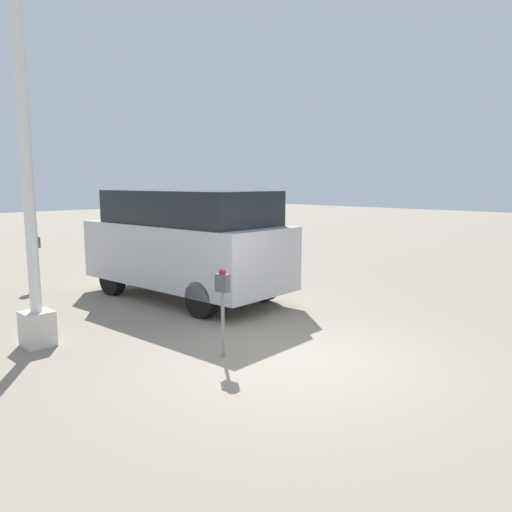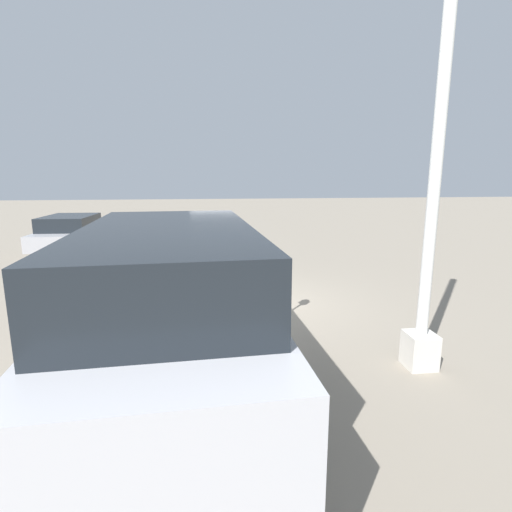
{
  "view_description": "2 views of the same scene",
  "coord_description": "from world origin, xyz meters",
  "px_view_note": "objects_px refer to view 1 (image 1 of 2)",
  "views": [
    {
      "loc": [
        -4.5,
        5.32,
        2.54
      ],
      "look_at": [
        0.63,
        0.04,
        1.45
      ],
      "focal_mm": 35.0,
      "sensor_mm": 36.0,
      "label": 1
    },
    {
      "loc": [
        8.61,
        -0.91,
        2.95
      ],
      "look_at": [
        1.11,
        -0.0,
        1.39
      ],
      "focal_mm": 28.0,
      "sensor_mm": 36.0,
      "label": 2
    }
  ],
  "objects_px": {
    "lamp_post": "(30,208)",
    "parked_van": "(186,241)",
    "parking_meter_far": "(36,248)",
    "parking_meter_near": "(223,292)"
  },
  "relations": [
    {
      "from": "lamp_post",
      "to": "parked_van",
      "type": "xyz_separation_m",
      "value": [
        0.93,
        -3.66,
        -0.88
      ]
    },
    {
      "from": "parking_meter_near",
      "to": "parking_meter_far",
      "type": "bearing_deg",
      "value": -12.55
    },
    {
      "from": "parking_meter_near",
      "to": "lamp_post",
      "type": "distance_m",
      "value": 3.2
    },
    {
      "from": "parking_meter_near",
      "to": "lamp_post",
      "type": "height_order",
      "value": "lamp_post"
    },
    {
      "from": "parking_meter_near",
      "to": "parking_meter_far",
      "type": "distance_m",
      "value": 6.9
    },
    {
      "from": "parked_van",
      "to": "lamp_post",
      "type": "bearing_deg",
      "value": 101.2
    },
    {
      "from": "parking_meter_near",
      "to": "parking_meter_far",
      "type": "relative_size",
      "value": 1.0
    },
    {
      "from": "lamp_post",
      "to": "parked_van",
      "type": "relative_size",
      "value": 1.25
    },
    {
      "from": "parking_meter_far",
      "to": "lamp_post",
      "type": "relative_size",
      "value": 0.21
    },
    {
      "from": "parking_meter_far",
      "to": "lamp_post",
      "type": "height_order",
      "value": "lamp_post"
    }
  ]
}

